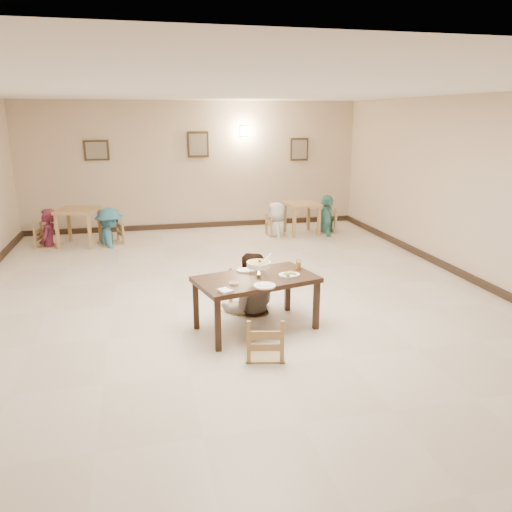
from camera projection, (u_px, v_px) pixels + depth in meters
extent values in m
plane|color=beige|center=(234.00, 297.00, 7.60)|extent=(10.00, 10.00, 0.00)
plane|color=white|center=(231.00, 90.00, 6.78)|extent=(10.00, 10.00, 0.00)
plane|color=#CCB193|center=(194.00, 166.00, 11.87)|extent=(10.00, 0.00, 10.00)
plane|color=#CCB193|center=(413.00, 357.00, 2.50)|extent=(10.00, 0.00, 10.00)
plane|color=#CCB193|center=(476.00, 190.00, 8.06)|extent=(0.00, 10.00, 10.00)
cube|color=black|center=(196.00, 225.00, 12.24)|extent=(8.00, 0.06, 0.12)
cube|color=black|center=(464.00, 275.00, 8.44)|extent=(0.06, 10.00, 0.12)
cube|color=#342515|center=(96.00, 150.00, 11.25)|extent=(0.55, 0.03, 0.45)
cube|color=gray|center=(96.00, 150.00, 11.23)|extent=(0.45, 0.01, 0.37)
cube|color=#342515|center=(198.00, 144.00, 11.72)|extent=(0.50, 0.03, 0.60)
cube|color=gray|center=(198.00, 145.00, 11.70)|extent=(0.41, 0.01, 0.49)
cube|color=#342515|center=(299.00, 149.00, 12.31)|extent=(0.45, 0.03, 0.55)
cube|color=gray|center=(300.00, 149.00, 12.29)|extent=(0.37, 0.01, 0.45)
cube|color=#FFD88C|center=(244.00, 131.00, 11.88)|extent=(0.16, 0.05, 0.22)
cube|color=#342013|center=(256.00, 280.00, 6.29)|extent=(1.65, 1.18, 0.06)
cube|color=#342013|center=(218.00, 325.00, 5.78)|extent=(0.07, 0.07, 0.64)
cube|color=#342013|center=(316.00, 306.00, 6.38)|extent=(0.07, 0.07, 0.64)
cube|color=#342013|center=(196.00, 305.00, 6.39)|extent=(0.07, 0.07, 0.64)
cube|color=#342013|center=(288.00, 289.00, 7.00)|extent=(0.07, 0.07, 0.64)
cube|color=tan|center=(247.00, 277.00, 7.02)|extent=(0.48, 0.48, 0.05)
cube|color=tan|center=(265.00, 320.00, 5.64)|extent=(0.45, 0.45, 0.05)
imported|color=gray|center=(250.00, 253.00, 6.85)|extent=(0.85, 0.68, 1.69)
torus|color=silver|center=(259.00, 267.00, 6.28)|extent=(0.23, 0.23, 0.01)
cylinder|color=silver|center=(259.00, 275.00, 6.31)|extent=(0.06, 0.06, 0.03)
cone|color=#FFA526|center=(259.00, 272.00, 6.30)|extent=(0.03, 0.03, 0.05)
cylinder|color=white|center=(259.00, 264.00, 6.27)|extent=(0.30, 0.30, 0.07)
cylinder|color=#BB7821|center=(259.00, 262.00, 6.26)|extent=(0.26, 0.26, 0.02)
sphere|color=#2D7223|center=(260.00, 261.00, 6.25)|extent=(0.04, 0.04, 0.04)
cylinder|color=silver|center=(267.00, 258.00, 6.33)|extent=(0.14, 0.09, 0.10)
cylinder|color=silver|center=(265.00, 270.00, 6.37)|extent=(0.01, 0.01, 0.14)
cylinder|color=silver|center=(251.00, 271.00, 6.33)|extent=(0.01, 0.01, 0.14)
cylinder|color=silver|center=(261.00, 274.00, 6.20)|extent=(0.01, 0.01, 0.14)
cylinder|color=white|center=(246.00, 270.00, 6.54)|extent=(0.26, 0.26, 0.02)
ellipsoid|color=white|center=(246.00, 270.00, 6.54)|extent=(0.17, 0.14, 0.06)
cylinder|color=white|center=(265.00, 286.00, 5.94)|extent=(0.26, 0.26, 0.02)
ellipsoid|color=white|center=(265.00, 285.00, 5.94)|extent=(0.17, 0.15, 0.06)
cylinder|color=white|center=(289.00, 275.00, 6.34)|extent=(0.28, 0.28, 0.02)
sphere|color=#2D7223|center=(288.00, 275.00, 6.25)|extent=(0.05, 0.05, 0.05)
cylinder|color=white|center=(234.00, 283.00, 6.04)|extent=(0.12, 0.12, 0.02)
cylinder|color=#9A3019|center=(234.00, 282.00, 6.03)|extent=(0.09, 0.09, 0.01)
cube|color=white|center=(225.00, 291.00, 5.75)|extent=(0.17, 0.19, 0.03)
cube|color=silver|center=(228.00, 289.00, 5.84)|extent=(0.07, 0.17, 0.01)
cube|color=silver|center=(230.00, 289.00, 5.85)|extent=(0.07, 0.17, 0.01)
cylinder|color=white|center=(299.00, 265.00, 6.59)|extent=(0.07, 0.07, 0.13)
cylinder|color=orange|center=(299.00, 266.00, 6.59)|extent=(0.06, 0.06, 0.10)
cube|color=#A77F4F|center=(77.00, 210.00, 10.40)|extent=(0.94, 0.94, 0.06)
cube|color=#A77F4F|center=(57.00, 232.00, 10.19)|extent=(0.07, 0.07, 0.72)
cube|color=#A77F4F|center=(90.00, 232.00, 10.19)|extent=(0.07, 0.07, 0.72)
cube|color=#A77F4F|center=(69.00, 225.00, 10.83)|extent=(0.07, 0.07, 0.72)
cube|color=#A77F4F|center=(100.00, 225.00, 10.83)|extent=(0.07, 0.07, 0.72)
cube|color=#A77F4F|center=(302.00, 204.00, 11.45)|extent=(0.78, 0.78, 0.06)
cube|color=#A77F4F|center=(294.00, 223.00, 11.19)|extent=(0.07, 0.07, 0.66)
cube|color=#A77F4F|center=(319.00, 221.00, 11.36)|extent=(0.07, 0.07, 0.66)
cube|color=#A77F4F|center=(285.00, 218.00, 11.74)|extent=(0.07, 0.07, 0.66)
cube|color=#A77F4F|center=(308.00, 216.00, 11.92)|extent=(0.07, 0.07, 0.66)
cube|color=tan|center=(47.00, 227.00, 10.36)|extent=(0.44, 0.44, 0.05)
cube|color=tan|center=(109.00, 223.00, 10.57)|extent=(0.48, 0.48, 0.05)
cube|color=tan|center=(277.00, 218.00, 11.36)|extent=(0.42, 0.42, 0.05)
cube|color=tan|center=(327.00, 213.00, 11.66)|extent=(0.47, 0.47, 0.05)
imported|color=maroon|center=(45.00, 209.00, 10.25)|extent=(0.45, 0.62, 1.61)
imported|color=teal|center=(108.00, 208.00, 10.48)|extent=(0.83, 1.14, 1.58)
imported|color=silver|center=(277.00, 202.00, 11.26)|extent=(0.55, 0.79, 1.54)
imported|color=teal|center=(327.00, 195.00, 11.54)|extent=(0.65, 1.10, 1.76)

